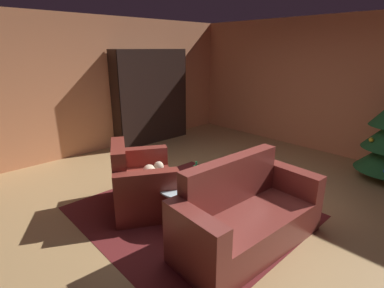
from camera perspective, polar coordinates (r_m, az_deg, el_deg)
The scene contains 10 objects.
ground_plane at distance 4.15m, azimuth 4.23°, elevation -11.35°, with size 7.73×7.73×0.00m, color tan.
wall_back at distance 6.45m, azimuth 24.87°, elevation 10.13°, with size 6.45×0.06×2.65m, color tan.
wall_left at distance 6.27m, azimuth -17.83°, elevation 10.73°, with size 0.06×6.56×2.65m, color tan.
area_rug at distance 3.94m, azimuth -0.20°, elevation -13.06°, with size 2.60×2.47×0.01m, color maroon.
bookshelf_unit at distance 6.70m, azimuth -7.10°, elevation 9.17°, with size 0.39×1.75×2.02m.
armchair_red at distance 3.99m, azimuth -9.80°, elevation -7.76°, with size 1.28×1.17×0.89m.
couch_red at distance 3.30m, azimuth 10.43°, elevation -13.82°, with size 0.83×1.76×0.93m.
coffee_table at distance 3.67m, azimuth -0.85°, elevation -8.31°, with size 0.77×0.77×0.45m.
book_stack_on_table at distance 3.64m, azimuth -0.33°, elevation -6.54°, with size 0.23×0.20×0.15m.
bottle_on_table at distance 3.78m, azimuth 0.82°, elevation -5.36°, with size 0.07×0.07×0.22m.
Camera 1 is at (2.42, -2.69, 2.05)m, focal length 27.41 mm.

